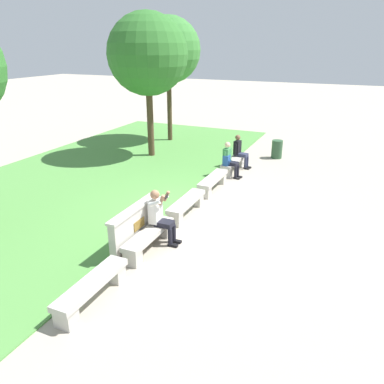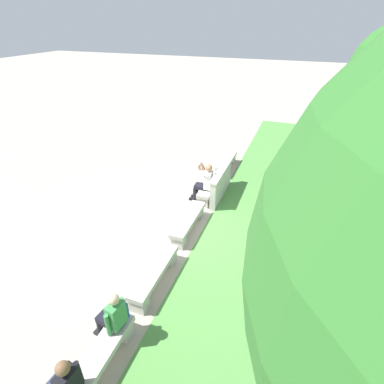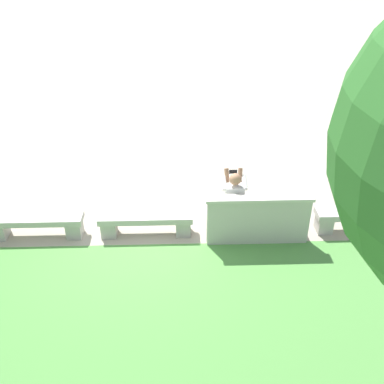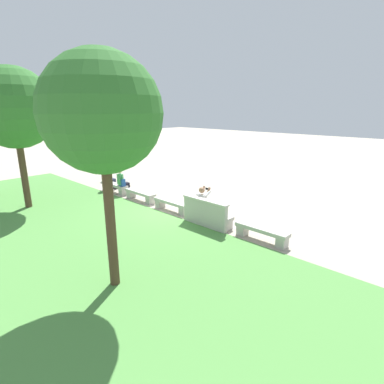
{
  "view_description": "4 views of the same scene",
  "coord_description": "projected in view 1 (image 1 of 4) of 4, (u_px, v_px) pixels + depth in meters",
  "views": [
    {
      "loc": [
        -8.66,
        -4.0,
        4.46
      ],
      "look_at": [
        -0.72,
        -0.49,
        1.01
      ],
      "focal_mm": 35.0,
      "sensor_mm": 36.0,
      "label": 1
    },
    {
      "loc": [
        6.27,
        2.45,
        5.21
      ],
      "look_at": [
        -0.65,
        -0.13,
        0.87
      ],
      "focal_mm": 28.0,
      "sensor_mm": 36.0,
      "label": 2
    },
    {
      "loc": [
        -0.65,
        7.05,
        5.23
      ],
      "look_at": [
        -0.89,
        -0.31,
        0.74
      ],
      "focal_mm": 42.0,
      "sensor_mm": 36.0,
      "label": 3
    },
    {
      "loc": [
        -8.56,
        7.9,
        4.07
      ],
      "look_at": [
        -0.72,
        -0.45,
        0.86
      ],
      "focal_mm": 28.0,
      "sensor_mm": 36.0,
      "label": 4
    }
  ],
  "objects": [
    {
      "name": "bench_mid",
      "position": [
        186.0,
        205.0,
        10.41
      ],
      "size": [
        1.78,
        0.4,
        0.45
      ],
      "color": "#B7B2A8",
      "rests_on": "ground"
    },
    {
      "name": "grass_strip",
      "position": [
        64.0,
        191.0,
        12.15
      ],
      "size": [
        22.11,
        8.0,
        0.03
      ],
      "primitive_type": "cube",
      "color": "#518E42",
      "rests_on": "ground"
    },
    {
      "name": "backrest_wall_with_plaque",
      "position": [
        136.0,
        226.0,
        8.68
      ],
      "size": [
        1.93,
        0.24,
        1.01
      ],
      "color": "#B7B2A8",
      "rests_on": "ground"
    },
    {
      "name": "backpack",
      "position": [
        227.0,
        160.0,
        13.22
      ],
      "size": [
        0.28,
        0.24,
        0.43
      ],
      "color": "#234C8C",
      "rests_on": "bench_end"
    },
    {
      "name": "bench_end",
      "position": [
        233.0,
        164.0,
        13.94
      ],
      "size": [
        1.78,
        0.4,
        0.45
      ],
      "color": "#B7B2A8",
      "rests_on": "ground"
    },
    {
      "name": "tree_left_background",
      "position": [
        148.0,
        55.0,
        14.53
      ],
      "size": [
        3.16,
        3.16,
        5.67
      ],
      "color": "#4C3826",
      "rests_on": "ground"
    },
    {
      "name": "trash_bin",
      "position": [
        277.0,
        149.0,
        15.57
      ],
      "size": [
        0.44,
        0.44,
        0.75
      ],
      "primitive_type": "cylinder",
      "color": "#2D5133",
      "rests_on": "ground"
    },
    {
      "name": "ground_plane",
      "position": [
        186.0,
        214.0,
        10.51
      ],
      "size": [
        80.0,
        80.0,
        0.0
      ],
      "primitive_type": "plane",
      "color": "#A89E8C"
    },
    {
      "name": "person_photographer",
      "position": [
        160.0,
        214.0,
        8.8
      ],
      "size": [
        0.48,
        0.73,
        1.32
      ],
      "color": "black",
      "rests_on": "ground"
    },
    {
      "name": "person_companion",
      "position": [
        240.0,
        150.0,
        14.29
      ],
      "size": [
        0.48,
        0.7,
        1.26
      ],
      "color": "black",
      "rests_on": "ground"
    },
    {
      "name": "bench_near",
      "position": [
        149.0,
        238.0,
        8.64
      ],
      "size": [
        1.78,
        0.4,
        0.45
      ],
      "color": "#B7B2A8",
      "rests_on": "ground"
    },
    {
      "name": "tree_behind_wall",
      "position": [
        168.0,
        50.0,
        17.05
      ],
      "size": [
        2.98,
        2.98,
        5.69
      ],
      "color": "#4C3826",
      "rests_on": "ground"
    },
    {
      "name": "person_distant",
      "position": [
        230.0,
        159.0,
        13.26
      ],
      "size": [
        0.48,
        0.71,
        1.26
      ],
      "color": "black",
      "rests_on": "ground"
    },
    {
      "name": "bench_main",
      "position": [
        92.0,
        288.0,
        6.87
      ],
      "size": [
        1.78,
        0.4,
        0.45
      ],
      "color": "#B7B2A8",
      "rests_on": "ground"
    },
    {
      "name": "bench_far",
      "position": [
        213.0,
        181.0,
        12.17
      ],
      "size": [
        1.78,
        0.4,
        0.45
      ],
      "color": "#B7B2A8",
      "rests_on": "ground"
    }
  ]
}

